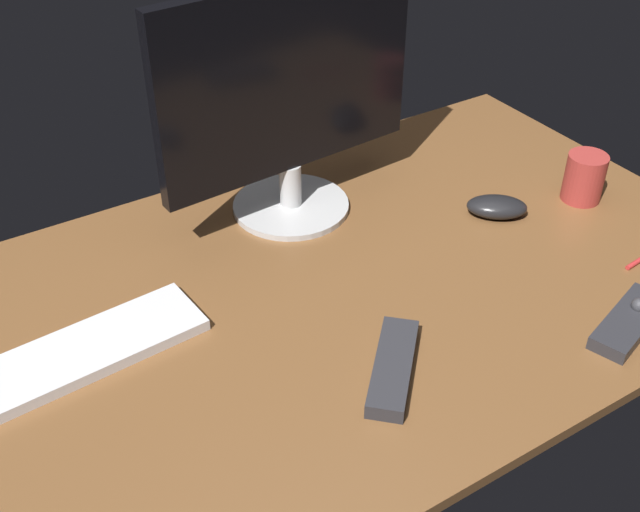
% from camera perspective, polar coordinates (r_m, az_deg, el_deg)
% --- Properties ---
extents(desk, '(1.40, 0.84, 0.02)m').
position_cam_1_polar(desk, '(1.31, 1.21, -2.47)').
color(desk, brown).
rests_on(desk, ground).
extents(monitor, '(0.50, 0.22, 0.43)m').
position_cam_1_polar(monitor, '(1.38, -2.30, 11.37)').
color(monitor, silver).
rests_on(monitor, desk).
extents(keyboard, '(0.38, 0.14, 0.02)m').
position_cam_1_polar(keyboard, '(1.22, -16.95, -6.77)').
color(keyboard, white).
rests_on(keyboard, desk).
extents(computer_mouse, '(0.13, 0.12, 0.04)m').
position_cam_1_polar(computer_mouse, '(1.50, 12.54, 3.46)').
color(computer_mouse, black).
rests_on(computer_mouse, desk).
extents(media_remote, '(0.18, 0.11, 0.04)m').
position_cam_1_polar(media_remote, '(1.31, 21.28, -4.36)').
color(media_remote, '#2D2D33').
rests_on(media_remote, desk).
extents(tv_remote, '(0.17, 0.17, 0.02)m').
position_cam_1_polar(tv_remote, '(1.15, 5.25, -7.92)').
color(tv_remote, '#2D2D33').
rests_on(tv_remote, desk).
extents(coffee_mug, '(0.07, 0.07, 0.09)m').
position_cam_1_polar(coffee_mug, '(1.58, 18.38, 5.36)').
color(coffee_mug, '#B23833').
rests_on(coffee_mug, desk).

